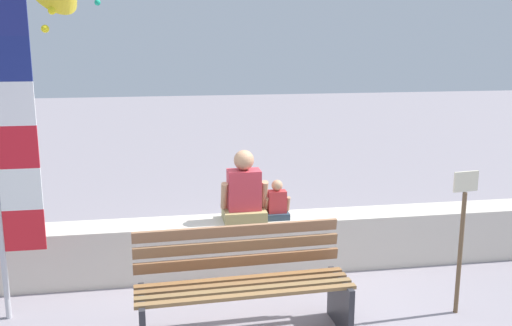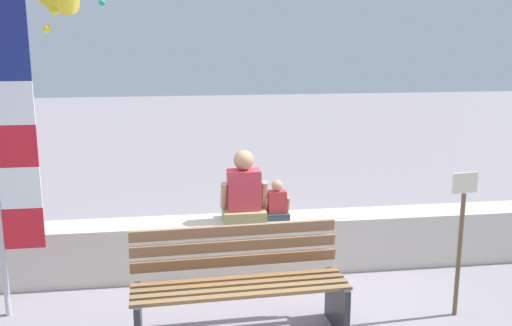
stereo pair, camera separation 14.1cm
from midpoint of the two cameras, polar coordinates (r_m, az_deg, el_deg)
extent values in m
plane|color=gray|center=(5.58, 0.26, -13.77)|extent=(40.00, 40.00, 0.00)
cube|color=beige|center=(6.19, -1.04, -8.11)|extent=(6.83, 0.46, 0.59)
cube|color=olive|center=(4.67, -1.61, -13.11)|extent=(1.80, 0.14, 0.03)
cube|color=olive|center=(4.77, -1.86, -12.53)|extent=(1.80, 0.14, 0.03)
cube|color=olive|center=(4.88, -2.10, -11.99)|extent=(1.80, 0.14, 0.03)
cube|color=#916137|center=(4.98, -2.33, -11.46)|extent=(1.80, 0.14, 0.03)
cube|color=#8D5D3C|center=(5.03, -2.55, -9.73)|extent=(1.80, 0.12, 0.10)
cube|color=#8A6242|center=(5.00, -2.61, -8.25)|extent=(1.80, 0.12, 0.10)
cube|color=#8D6447|center=(4.98, -2.67, -6.76)|extent=(1.80, 0.12, 0.10)
cube|color=#2D2D33|center=(4.87, -12.10, -15.27)|extent=(0.07, 0.53, 0.45)
cube|color=#2D2D33|center=(5.12, 7.59, -13.63)|extent=(0.07, 0.53, 0.45)
cube|color=tan|center=(6.03, -1.87, -5.16)|extent=(0.44, 0.36, 0.12)
cube|color=#D13A47|center=(5.95, -1.88, -2.68)|extent=(0.34, 0.22, 0.42)
cylinder|color=tan|center=(5.92, -3.87, -3.28)|extent=(0.07, 0.17, 0.31)
cylinder|color=tan|center=(5.97, 0.14, -3.10)|extent=(0.07, 0.17, 0.31)
sphere|color=tan|center=(5.88, -1.91, 0.29)|extent=(0.21, 0.21, 0.21)
cube|color=#2B3D4D|center=(6.09, 1.43, -5.23)|extent=(0.25, 0.20, 0.07)
cube|color=#C63437|center=(6.04, 1.43, -3.86)|extent=(0.19, 0.12, 0.24)
cylinder|color=tan|center=(6.02, 0.35, -4.20)|extent=(0.04, 0.09, 0.17)
cylinder|color=tan|center=(6.07, 2.55, -4.09)|extent=(0.04, 0.09, 0.17)
sphere|color=tan|center=(6.00, 1.44, -2.24)|extent=(0.12, 0.12, 0.12)
cube|color=red|center=(5.44, -22.78, -6.21)|extent=(0.35, 0.02, 0.37)
cube|color=white|center=(5.34, -23.11, -2.45)|extent=(0.35, 0.02, 0.37)
cube|color=red|center=(5.27, -23.45, 1.43)|extent=(0.35, 0.02, 0.37)
cube|color=white|center=(5.22, -23.79, 5.41)|extent=(0.35, 0.02, 0.37)
cube|color=navy|center=(5.19, -24.15, 9.45)|extent=(0.35, 0.02, 0.37)
cube|color=navy|center=(5.19, -24.52, 13.50)|extent=(0.35, 0.02, 0.37)
sphere|color=#19AB83|center=(8.07, -16.03, 15.14)|extent=(0.08, 0.08, 0.08)
sphere|color=yellow|center=(6.33, -20.31, 14.07)|extent=(0.08, 0.08, 0.08)
sphere|color=yellow|center=(6.26, -20.91, 12.40)|extent=(0.08, 0.08, 0.08)
cylinder|color=brown|center=(5.47, 18.98, -8.56)|extent=(0.04, 0.04, 1.14)
cube|color=beige|center=(5.28, 19.49, -1.75)|extent=(0.24, 0.05, 0.18)
camera|label=1|loc=(0.07, -90.68, -0.15)|focal=40.11mm
camera|label=2|loc=(0.07, 89.32, 0.15)|focal=40.11mm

